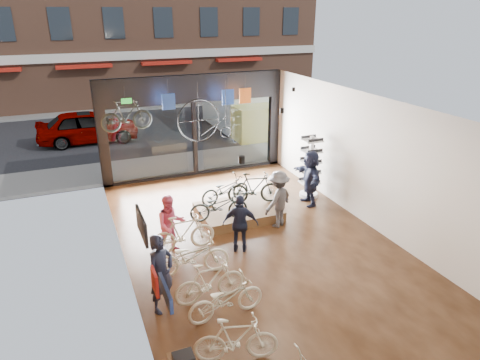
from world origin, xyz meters
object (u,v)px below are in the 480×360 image
street_car (88,126)px  customer_1 (171,224)px  box_truck (241,108)px  sunglasses_rack (310,167)px  floor_bike_1 (236,340)px  hung_bike (126,116)px  display_platform (238,212)px  display_bike_left (219,206)px  customer_2 (241,224)px  floor_bike_3 (210,282)px  display_bike_right (225,190)px  floor_bike_2 (226,299)px  floor_bike_5 (183,233)px  display_bike_mid (254,188)px  customer_0 (161,273)px  penny_farthing (207,121)px  customer_3 (278,199)px  floor_bike_4 (191,257)px  customer_5 (310,178)px

street_car → customer_1: customer_1 is taller
box_truck → sunglasses_rack: box_truck is taller
floor_bike_1 → hung_bike: 8.08m
display_platform → display_bike_left: 1.15m
display_bike_left → customer_2: customer_2 is taller
box_truck → floor_bike_3: bearing=-115.1°
floor_bike_1 → display_bike_right: (2.00, 5.91, 0.27)m
display_bike_left → customer_1: customer_1 is taller
floor_bike_2 → floor_bike_5: 2.88m
display_bike_mid → sunglasses_rack: size_ratio=0.79×
display_platform → hung_bike: 4.54m
display_platform → customer_2: bearing=-110.3°
floor_bike_5 → customer_0: bearing=153.4°
customer_1 → floor_bike_2: bearing=-84.4°
box_truck → penny_farthing: size_ratio=3.49×
floor_bike_1 → display_bike_right: 6.24m
customer_0 → customer_3: bearing=-1.9°
customer_3 → display_bike_mid: bearing=-106.1°
customer_2 → customer_3: bearing=-124.9°
floor_bike_4 → customer_3: size_ratio=1.09×
customer_1 → hung_bike: hung_bike is taller
display_platform → penny_farthing: penny_farthing is taller
box_truck → display_bike_left: (-4.64, -9.62, -0.50)m
floor_bike_1 → floor_bike_4: bearing=16.1°
hung_bike → customer_1: bearing=-179.4°
display_bike_right → customer_0: (-2.89, -3.98, 0.15)m
street_car → box_truck: box_truck is taller
customer_1 → customer_5: 5.05m
box_truck → floor_bike_1: bearing=-112.7°
floor_bike_1 → floor_bike_2: (0.25, 1.19, -0.03)m
display_platform → penny_farthing: bearing=94.2°
display_bike_right → street_car: bearing=10.5°
display_bike_mid → hung_bike: size_ratio=1.06×
penny_farthing → customer_3: bearing=-72.9°
display_bike_left → display_bike_mid: 1.57m
customer_0 → hung_bike: (0.34, 5.75, 2.04)m
floor_bike_2 → display_bike_right: display_bike_right is taller
floor_bike_1 → customer_0: bearing=41.4°
customer_3 → customer_5: customer_5 is taller
display_bike_right → floor_bike_5: bearing=125.4°
box_truck → floor_bike_1: box_truck is taller
floor_bike_1 → customer_0: (-0.89, 1.93, 0.42)m
display_platform → display_bike_right: (-0.23, 0.51, 0.58)m
display_bike_right → customer_1: (-2.16, -1.77, 0.07)m
display_bike_left → customer_1: bearing=122.6°
display_platform → customer_5: 2.62m
customer_5 → penny_farthing: bearing=-123.5°
display_platform → customer_5: size_ratio=1.32×
display_bike_right → floor_bike_4: bearing=137.1°
hung_bike → sunglasses_rack: bearing=-113.1°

